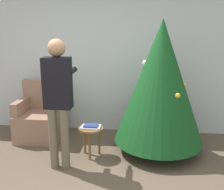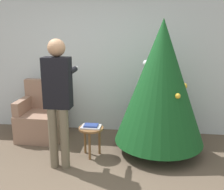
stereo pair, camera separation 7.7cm
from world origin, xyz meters
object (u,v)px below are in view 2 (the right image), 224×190
object	(u,v)px
armchair	(43,118)
person_standing	(58,93)
side_stool	(91,132)
christmas_tree	(161,82)

from	to	relation	value
armchair	person_standing	world-z (taller)	person_standing
armchair	side_stool	bearing A→B (deg)	-30.63
christmas_tree	armchair	size ratio (longest dim) A/B	2.05
armchair	christmas_tree	bearing A→B (deg)	-8.64
armchair	person_standing	distance (m)	1.34
armchair	person_standing	xyz separation A→B (m)	(0.64, -0.94, 0.72)
christmas_tree	person_standing	world-z (taller)	christmas_tree
armchair	side_stool	distance (m)	1.17
christmas_tree	armchair	world-z (taller)	christmas_tree
christmas_tree	side_stool	xyz separation A→B (m)	(-1.03, -0.29, -0.74)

